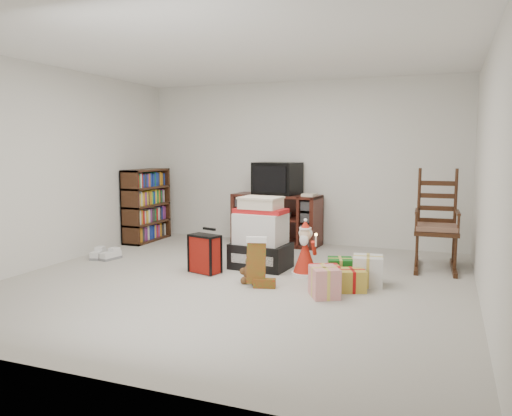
# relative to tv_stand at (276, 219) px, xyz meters

# --- Properties ---
(room) EXTENTS (5.01, 5.01, 2.51)m
(room) POSITION_rel_tv_stand_xyz_m (0.28, -2.23, 0.86)
(room) COLOR #B4AFA5
(room) RESTS_ON ground
(tv_stand) EXTENTS (1.39, 0.59, 0.77)m
(tv_stand) POSITION_rel_tv_stand_xyz_m (0.00, 0.00, 0.00)
(tv_stand) COLOR #411912
(tv_stand) RESTS_ON floor
(bookshelf) EXTENTS (0.31, 0.94, 1.15)m
(bookshelf) POSITION_rel_tv_stand_xyz_m (-2.03, -0.47, 0.16)
(bookshelf) COLOR #3D2010
(bookshelf) RESTS_ON floor
(rocking_chair) EXTENTS (0.55, 0.87, 1.28)m
(rocking_chair) POSITION_rel_tv_stand_xyz_m (2.34, -0.75, 0.05)
(rocking_chair) COLOR #3D2010
(rocking_chair) RESTS_ON floor
(gift_pile) EXTENTS (0.73, 0.56, 0.87)m
(gift_pile) POSITION_rel_tv_stand_xyz_m (0.32, -1.54, -0.01)
(gift_pile) COLOR black
(gift_pile) RESTS_ON floor
(red_suitcase) EXTENTS (0.39, 0.28, 0.54)m
(red_suitcase) POSITION_rel_tv_stand_xyz_m (-0.22, -2.01, -0.15)
(red_suitcase) COLOR maroon
(red_suitcase) RESTS_ON floor
(stocking) EXTENTS (0.28, 0.17, 0.55)m
(stocking) POSITION_rel_tv_stand_xyz_m (0.57, -2.34, -0.11)
(stocking) COLOR #0C721B
(stocking) RESTS_ON floor
(teddy_bear) EXTENTS (0.21, 0.19, 0.32)m
(teddy_bear) POSITION_rel_tv_stand_xyz_m (0.47, -2.20, -0.25)
(teddy_bear) COLOR brown
(teddy_bear) RESTS_ON floor
(santa_figurine) EXTENTS (0.32, 0.30, 0.66)m
(santa_figurine) POSITION_rel_tv_stand_xyz_m (0.93, -1.70, -0.14)
(santa_figurine) COLOR #B52213
(santa_figurine) RESTS_ON floor
(mrs_claus_figurine) EXTENTS (0.31, 0.30, 0.64)m
(mrs_claus_figurine) POSITION_rel_tv_stand_xyz_m (0.03, -1.09, -0.14)
(mrs_claus_figurine) COLOR #B52213
(mrs_claus_figurine) RESTS_ON floor
(sneaker_pair) EXTENTS (0.38, 0.32, 0.11)m
(sneaker_pair) POSITION_rel_tv_stand_xyz_m (-1.82, -1.82, -0.34)
(sneaker_pair) COLOR silver
(sneaker_pair) RESTS_ON floor
(gift_cluster) EXTENTS (0.80, 0.91, 0.27)m
(gift_cluster) POSITION_rel_tv_stand_xyz_m (1.40, -2.04, -0.25)
(gift_cluster) COLOR #B61416
(gift_cluster) RESTS_ON floor
(crt_television) EXTENTS (0.74, 0.59, 0.49)m
(crt_television) POSITION_rel_tv_stand_xyz_m (-0.00, 0.03, 0.63)
(crt_television) COLOR black
(crt_television) RESTS_ON tv_stand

